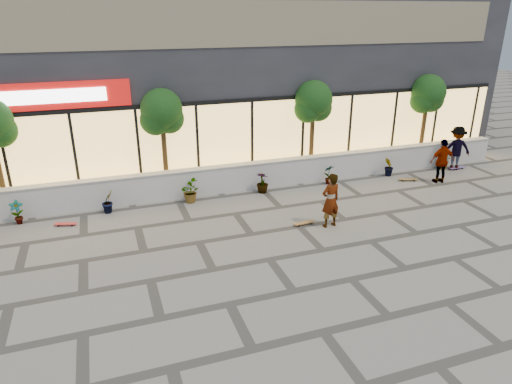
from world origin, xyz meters
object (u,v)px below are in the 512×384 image
object	(u,v)px
skateboard_center	(304,223)
skateboard_right_far	(457,168)
skater_center	(331,200)
tree_midwest	(162,114)
skateboard_right_near	(408,179)
tree_mideast	(313,104)
tree_east	(428,96)
skater_right_far	(456,148)
skater_right_near	(442,161)
skateboard_left	(66,224)

from	to	relation	value
skateboard_center	skateboard_right_far	size ratio (longest dim) A/B	0.91
skater_center	skateboard_right_far	bearing A→B (deg)	-166.43
skater_center	tree_midwest	bearing A→B (deg)	-55.26
skateboard_center	skateboard_right_near	distance (m)	6.18
tree_mideast	skater_center	bearing A→B (deg)	-108.59
tree_east	skater_center	world-z (taller)	tree_east
skateboard_right_far	tree_east	bearing A→B (deg)	117.18
tree_mideast	skateboard_center	xyz separation A→B (m)	(-2.30, -4.36, -2.91)
skateboard_right_near	skater_center	bearing A→B (deg)	-132.90
skater_center	skateboard_right_near	world-z (taller)	skater_center
skater_right_far	tree_mideast	bearing A→B (deg)	7.92
tree_mideast	skater_right_near	size ratio (longest dim) A/B	2.19
tree_east	skater_center	size ratio (longest dim) A/B	2.20
tree_midwest	skater_right_far	xyz separation A→B (m)	(12.22, -1.40, -2.04)
tree_midwest	tree_east	xyz separation A→B (m)	(11.50, 0.00, 0.00)
tree_midwest	skateboard_center	size ratio (longest dim) A/B	5.41
skater_right_near	skateboard_right_near	bearing A→B (deg)	-20.13
skater_right_far	skateboard_right_far	bearing A→B (deg)	163.78
tree_mideast	skater_right_near	bearing A→B (deg)	-29.71
skateboard_center	tree_midwest	bearing A→B (deg)	125.08
tree_midwest	skateboard_right_near	xyz separation A→B (m)	(9.42, -2.02, -2.91)
tree_mideast	tree_east	xyz separation A→B (m)	(5.50, 0.00, 0.00)
skater_right_near	skateboard_left	size ratio (longest dim) A/B	2.50
skateboard_left	tree_midwest	bearing A→B (deg)	44.45
skateboard_left	skater_right_far	bearing A→B (deg)	18.34
skateboard_center	skateboard_right_near	xyz separation A→B (m)	(5.72, 2.34, 0.00)
tree_east	skateboard_left	size ratio (longest dim) A/B	5.47
tree_east	skateboard_right_far	world-z (taller)	tree_east
skater_center	skater_right_near	size ratio (longest dim) A/B	1.00
tree_east	skater_right_near	size ratio (longest dim) A/B	2.19
tree_midwest	skateboard_center	bearing A→B (deg)	-49.66
skater_right_near	skateboard_right_near	xyz separation A→B (m)	(-1.08, 0.55, -0.82)
skateboard_left	skateboard_right_far	xyz separation A→B (m)	(15.92, 0.39, 0.01)
skater_center	skateboard_right_near	distance (m)	5.74
tree_midwest	skater_right_near	distance (m)	11.01
tree_east	skateboard_right_far	bearing A→B (deg)	-60.43
skateboard_right_near	skater_right_far	bearing A→B (deg)	31.42
tree_mideast	skateboard_right_near	size ratio (longest dim) A/B	5.02
skater_right_near	skateboard_center	size ratio (longest dim) A/B	2.47
tree_mideast	skater_center	size ratio (longest dim) A/B	2.20
tree_mideast	skater_right_far	bearing A→B (deg)	-12.69
skateboard_right_far	skateboard_right_near	bearing A→B (deg)	-172.29
tree_midwest	tree_east	world-z (taller)	same
tree_mideast	skater_right_near	world-z (taller)	tree_mideast
skater_center	skateboard_right_far	world-z (taller)	skater_center
tree_mideast	skateboard_right_far	world-z (taller)	tree_mideast
skater_center	skater_right_near	distance (m)	6.45
tree_mideast	skater_right_far	world-z (taller)	tree_mideast
tree_east	skater_right_far	world-z (taller)	tree_east
tree_mideast	skateboard_right_near	xyz separation A→B (m)	(3.42, -2.02, -2.91)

